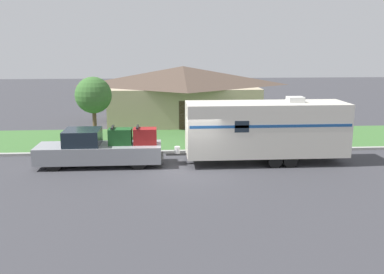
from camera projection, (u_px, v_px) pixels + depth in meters
ground_plane at (195, 172)px, 20.52m from camera, size 120.00×120.00×0.00m
curb_strip at (190, 151)px, 24.16m from camera, size 80.00×0.30×0.14m
lawn_strip at (186, 139)px, 27.74m from camera, size 80.00×7.00×0.03m
house_across_street at (183, 93)px, 33.97m from camera, size 12.07×8.36×4.35m
pickup_truck at (100, 149)px, 21.40m from camera, size 6.29×1.93×2.00m
travel_trailer at (266, 129)px, 21.80m from camera, size 9.17×2.37×3.40m
mailbox at (267, 130)px, 25.26m from camera, size 0.48×0.20×1.40m
tree_in_yard at (93, 95)px, 26.15m from camera, size 2.24×2.24×4.08m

